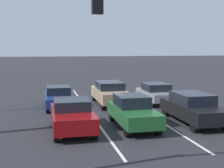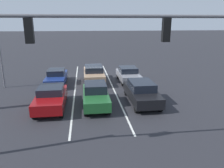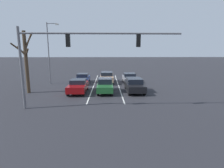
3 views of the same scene
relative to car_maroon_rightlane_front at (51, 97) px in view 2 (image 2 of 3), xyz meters
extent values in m
plane|color=#28282D|center=(-3.13, -8.23, -0.77)|extent=(240.00, 240.00, 0.00)
cube|color=silver|center=(-4.81, -4.83, -0.77)|extent=(0.12, 18.80, 0.01)
cube|color=silver|center=(-1.44, -4.83, -0.77)|extent=(0.12, 18.80, 0.01)
cube|color=maroon|center=(0.00, 0.05, -0.10)|extent=(1.88, 4.37, 0.68)
cube|color=black|center=(0.00, -0.19, 0.48)|extent=(1.66, 1.92, 0.48)
cube|color=red|center=(-0.66, -2.10, 0.07)|extent=(0.24, 0.06, 0.12)
cube|color=red|center=(0.66, -2.10, 0.07)|extent=(0.24, 0.06, 0.12)
cylinder|color=black|center=(-0.81, 1.65, -0.44)|extent=(0.22, 0.66, 0.66)
cylinder|color=black|center=(0.81, 1.65, -0.44)|extent=(0.22, 0.66, 0.66)
cylinder|color=black|center=(-0.81, -1.56, -0.44)|extent=(0.22, 0.66, 0.66)
cylinder|color=black|center=(0.81, -1.56, -0.44)|extent=(0.22, 0.66, 0.66)
cube|color=black|center=(-6.39, -0.25, -0.11)|extent=(1.86, 4.71, 0.68)
cube|color=black|center=(-6.39, -0.38, 0.51)|extent=(1.64, 2.33, 0.56)
cube|color=red|center=(-7.05, -2.56, 0.06)|extent=(0.24, 0.06, 0.12)
cube|color=red|center=(-5.74, -2.56, 0.06)|extent=(0.24, 0.06, 0.12)
cylinder|color=black|center=(-7.20, 1.53, -0.45)|extent=(0.22, 0.64, 0.64)
cylinder|color=black|center=(-5.59, 1.53, -0.45)|extent=(0.22, 0.64, 0.64)
cylinder|color=black|center=(-7.20, -2.03, -0.45)|extent=(0.22, 0.64, 0.64)
cylinder|color=black|center=(-5.59, -2.03, -0.45)|extent=(0.22, 0.64, 0.64)
cube|color=#1E5928|center=(-3.03, -0.02, -0.10)|extent=(1.71, 4.42, 0.65)
cube|color=black|center=(-3.03, -0.31, 0.52)|extent=(1.51, 1.94, 0.58)
cube|color=red|center=(-3.63, -2.18, 0.06)|extent=(0.24, 0.06, 0.12)
cube|color=red|center=(-2.43, -2.18, 0.06)|extent=(0.24, 0.06, 0.12)
cylinder|color=black|center=(-3.76, 1.59, -0.42)|extent=(0.22, 0.70, 0.70)
cylinder|color=black|center=(-2.30, 1.59, -0.42)|extent=(0.22, 0.70, 0.70)
cylinder|color=black|center=(-3.76, -1.63, -0.42)|extent=(0.22, 0.70, 0.70)
cylinder|color=black|center=(-2.30, -1.63, -0.42)|extent=(0.22, 0.70, 0.70)
cube|color=gray|center=(-6.60, -6.15, -0.15)|extent=(1.86, 4.12, 0.55)
cube|color=black|center=(-6.60, -6.33, 0.38)|extent=(1.64, 1.96, 0.51)
cube|color=red|center=(-7.25, -8.17, -0.01)|extent=(0.24, 0.06, 0.12)
cube|color=red|center=(-5.95, -8.17, -0.01)|extent=(0.24, 0.06, 0.12)
cylinder|color=black|center=(-7.40, -4.68, -0.43)|extent=(0.22, 0.69, 0.69)
cylinder|color=black|center=(-5.80, -4.68, -0.43)|extent=(0.22, 0.69, 0.69)
cylinder|color=black|center=(-7.40, -7.62, -0.43)|extent=(0.22, 0.69, 0.69)
cylinder|color=black|center=(-5.80, -7.62, -0.43)|extent=(0.22, 0.69, 0.69)
cube|color=tan|center=(-3.21, -6.32, -0.06)|extent=(1.90, 4.76, 0.73)
cube|color=black|center=(-3.21, -6.42, 0.56)|extent=(1.67, 2.37, 0.52)
cube|color=red|center=(-3.88, -8.66, 0.12)|extent=(0.24, 0.06, 0.12)
cube|color=red|center=(-2.55, -8.66, 0.12)|extent=(0.24, 0.06, 0.12)
cylinder|color=black|center=(-4.03, -4.54, -0.42)|extent=(0.22, 0.69, 0.69)
cylinder|color=black|center=(-2.39, -4.54, -0.42)|extent=(0.22, 0.69, 0.69)
cylinder|color=black|center=(-4.03, -8.10, -0.42)|extent=(0.22, 0.69, 0.69)
cylinder|color=black|center=(-2.39, -8.10, -0.42)|extent=(0.22, 0.69, 0.69)
cube|color=navy|center=(0.33, -6.08, -0.18)|extent=(1.73, 4.53, 0.57)
cube|color=black|center=(0.33, -6.22, 0.37)|extent=(1.52, 1.87, 0.51)
cube|color=red|center=(-0.28, -8.30, -0.03)|extent=(0.24, 0.06, 0.12)
cube|color=red|center=(0.94, -8.30, -0.03)|extent=(0.24, 0.06, 0.12)
cylinder|color=black|center=(-0.41, -4.37, -0.46)|extent=(0.22, 0.62, 0.62)
cylinder|color=black|center=(1.07, -4.37, -0.46)|extent=(0.22, 0.62, 0.62)
cylinder|color=black|center=(-0.41, -7.78, -0.46)|extent=(0.22, 0.62, 0.62)
cylinder|color=black|center=(1.07, -7.78, -0.46)|extent=(0.22, 0.62, 0.62)
cylinder|color=slate|center=(-2.79, 5.57, 5.16)|extent=(12.44, 0.14, 0.14)
cube|color=black|center=(-5.70, 5.57, 4.62)|extent=(0.32, 0.22, 0.95)
sphere|color=red|center=(-5.70, 5.41, 4.90)|extent=(0.20, 0.20, 0.20)
sphere|color=#4C420C|center=(-5.70, 5.41, 4.62)|extent=(0.20, 0.20, 0.20)
sphere|color=#0A3814|center=(-5.70, 5.41, 4.33)|extent=(0.20, 0.20, 0.20)
cube|color=black|center=(-0.29, 5.57, 4.62)|extent=(0.32, 0.22, 0.95)
sphere|color=red|center=(-0.29, 5.41, 4.90)|extent=(0.20, 0.20, 0.20)
sphere|color=#4C420C|center=(-0.29, 5.41, 4.62)|extent=(0.20, 0.20, 0.20)
sphere|color=#0A3814|center=(-0.29, 5.41, 4.33)|extent=(0.20, 0.20, 0.20)
camera|label=1|loc=(1.30, 14.62, 3.18)|focal=50.00mm
camera|label=2|loc=(-2.32, 14.42, 4.96)|focal=35.00mm
camera|label=3|loc=(-3.27, 19.39, 3.80)|focal=28.00mm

